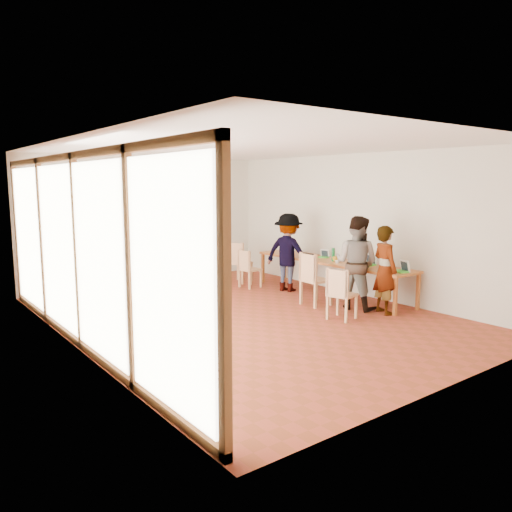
{
  "coord_description": "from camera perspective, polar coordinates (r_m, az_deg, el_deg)",
  "views": [
    {
      "loc": [
        -5.14,
        -7.09,
        2.37
      ],
      "look_at": [
        0.14,
        -0.12,
        1.1
      ],
      "focal_mm": 35.0,
      "sensor_mm": 36.0,
      "label": 1
    }
  ],
  "objects": [
    {
      "name": "chair_mid",
      "position": [
        9.75,
        6.42,
        -2.03
      ],
      "size": [
        0.49,
        0.49,
        0.55
      ],
      "rotation": [
        0.0,
        0.0,
        -0.02
      ],
      "color": "tan",
      "rests_on": "ground"
    },
    {
      "name": "ceiling",
      "position": [
        8.78,
        -1.22,
        12.51
      ],
      "size": [
        6.0,
        8.0,
        0.04
      ],
      "primitive_type": "cube",
      "color": "white",
      "rests_on": "wall_back"
    },
    {
      "name": "wall_back",
      "position": [
        12.25,
        -12.28,
        4.01
      ],
      "size": [
        6.0,
        0.1,
        3.0
      ],
      "primitive_type": "cube",
      "color": "beige",
      "rests_on": "ground"
    },
    {
      "name": "laptop_near",
      "position": [
        9.62,
        16.42,
        -1.4
      ],
      "size": [
        0.29,
        0.31,
        0.22
      ],
      "rotation": [
        0.0,
        0.0,
        -0.28
      ],
      "color": "green",
      "rests_on": "communal_table"
    },
    {
      "name": "yellow_mug",
      "position": [
        10.63,
        9.09,
        -0.31
      ],
      "size": [
        0.18,
        0.18,
        0.11
      ],
      "primitive_type": "imported",
      "rotation": [
        0.0,
        0.0,
        -0.43
      ],
      "color": "orange",
      "rests_on": "communal_table"
    },
    {
      "name": "chair_near",
      "position": [
        8.79,
        9.53,
        -3.71
      ],
      "size": [
        0.52,
        0.52,
        0.49
      ],
      "rotation": [
        0.0,
        0.0,
        0.26
      ],
      "color": "tan",
      "rests_on": "ground"
    },
    {
      "name": "black_pouch",
      "position": [
        11.04,
        5.89,
        0.02
      ],
      "size": [
        0.16,
        0.26,
        0.09
      ],
      "primitive_type": "cube",
      "color": "black",
      "rests_on": "communal_table"
    },
    {
      "name": "condiment_cup",
      "position": [
        10.38,
        9.28,
        -0.65
      ],
      "size": [
        0.08,
        0.08,
        0.06
      ],
      "primitive_type": "cylinder",
      "color": "white",
      "rests_on": "communal_table"
    },
    {
      "name": "chair_spare",
      "position": [
        9.66,
        -15.13,
        -2.43
      ],
      "size": [
        0.51,
        0.51,
        0.54
      ],
      "rotation": [
        0.0,
        0.0,
        3.06
      ],
      "color": "tan",
      "rests_on": "ground"
    },
    {
      "name": "wall_right",
      "position": [
        10.83,
        11.78,
        3.49
      ],
      "size": [
        0.1,
        8.0,
        3.0
      ],
      "primitive_type": "cube",
      "color": "beige",
      "rests_on": "ground"
    },
    {
      "name": "side_table",
      "position": [
        9.91,
        -13.43,
        -1.84
      ],
      "size": [
        0.9,
        0.9,
        0.75
      ],
      "rotation": [
        0.0,
        0.0,
        0.07
      ],
      "color": "#AC5A26",
      "rests_on": "ground"
    },
    {
      "name": "ground",
      "position": [
        9.07,
        -1.16,
        -6.88
      ],
      "size": [
        8.0,
        8.0,
        0.0
      ],
      "primitive_type": "plane",
      "color": "#943823",
      "rests_on": "ground"
    },
    {
      "name": "pink_phone",
      "position": [
        10.46,
        12.23,
        -0.79
      ],
      "size": [
        0.05,
        0.1,
        0.01
      ],
      "primitive_type": "cube",
      "color": "#F6598B",
      "rests_on": "communal_table"
    },
    {
      "name": "chair_far",
      "position": [
        11.36,
        -1.03,
        -1.01
      ],
      "size": [
        0.45,
        0.45,
        0.47
      ],
      "rotation": [
        0.0,
        0.0,
        0.1
      ],
      "color": "tan",
      "rests_on": "ground"
    },
    {
      "name": "chair_empty",
      "position": [
        11.95,
        -2.1,
        -0.23
      ],
      "size": [
        0.59,
        0.59,
        0.53
      ],
      "rotation": [
        0.0,
        0.0,
        0.37
      ],
      "color": "tan",
      "rests_on": "ground"
    },
    {
      "name": "wall_front",
      "position": [
        6.06,
        21.63,
        -0.58
      ],
      "size": [
        6.0,
        0.1,
        3.0
      ],
      "primitive_type": "cube",
      "color": "beige",
      "rests_on": "ground"
    },
    {
      "name": "person_far",
      "position": [
        11.05,
        3.72,
        0.41
      ],
      "size": [
        0.97,
        1.26,
        1.72
      ],
      "primitive_type": "imported",
      "rotation": [
        0.0,
        0.0,
        1.91
      ],
      "color": "gray",
      "rests_on": "ground"
    },
    {
      "name": "laptop_mid",
      "position": [
        10.27,
        12.83,
        -0.66
      ],
      "size": [
        0.26,
        0.29,
        0.23
      ],
      "rotation": [
        0.0,
        0.0,
        0.11
      ],
      "color": "green",
      "rests_on": "communal_table"
    },
    {
      "name": "laptop_far",
      "position": [
        11.14,
        7.79,
        0.09
      ],
      "size": [
        0.24,
        0.26,
        0.18
      ],
      "rotation": [
        0.0,
        0.0,
        0.35
      ],
      "color": "green",
      "rests_on": "communal_table"
    },
    {
      "name": "person_mid",
      "position": [
        9.61,
        11.39,
        -0.78
      ],
      "size": [
        0.9,
        1.02,
        1.77
      ],
      "primitive_type": "imported",
      "rotation": [
        0.0,
        0.0,
        1.87
      ],
      "color": "gray",
      "rests_on": "ground"
    },
    {
      "name": "clear_glass",
      "position": [
        9.83,
        16.63,
        -1.3
      ],
      "size": [
        0.07,
        0.07,
        0.09
      ],
      "primitive_type": "cylinder",
      "color": "silver",
      "rests_on": "communal_table"
    },
    {
      "name": "window_wall",
      "position": [
        7.47,
        -19.91,
        1.08
      ],
      "size": [
        0.1,
        8.0,
        3.0
      ],
      "primitive_type": "cube",
      "color": "white",
      "rests_on": "ground"
    },
    {
      "name": "person_near",
      "position": [
        9.39,
        14.52,
        -1.55
      ],
      "size": [
        0.54,
        0.68,
        1.62
      ],
      "primitive_type": "imported",
      "rotation": [
        0.0,
        0.0,
        1.29
      ],
      "color": "gray",
      "rests_on": "ground"
    },
    {
      "name": "communal_table",
      "position": [
        10.78,
        8.59,
        -0.72
      ],
      "size": [
        0.8,
        4.0,
        0.75
      ],
      "color": "#AC5A26",
      "rests_on": "ground"
    },
    {
      "name": "green_bottle",
      "position": [
        10.62,
        8.81,
        0.16
      ],
      "size": [
        0.07,
        0.07,
        0.28
      ],
      "primitive_type": "cylinder",
      "color": "#13672A",
      "rests_on": "communal_table"
    }
  ]
}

